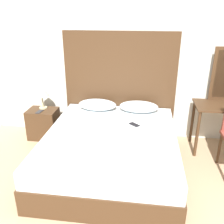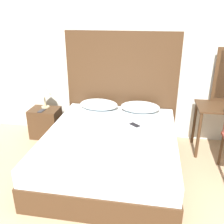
{
  "view_description": "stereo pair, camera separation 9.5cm",
  "coord_description": "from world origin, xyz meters",
  "px_view_note": "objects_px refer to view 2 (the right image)",
  "views": [
    {
      "loc": [
        0.33,
        -1.11,
        1.98
      ],
      "look_at": [
        -0.06,
        1.78,
        0.77
      ],
      "focal_mm": 40.0,
      "sensor_mm": 36.0,
      "label": 1
    },
    {
      "loc": [
        0.43,
        -1.09,
        1.98
      ],
      "look_at": [
        -0.06,
        1.78,
        0.77
      ],
      "focal_mm": 40.0,
      "sensor_mm": 36.0,
      "label": 2
    }
  ],
  "objects_px": {
    "phone_on_bed": "(135,125)",
    "phone_on_nightstand": "(42,111)",
    "bed": "(111,151)",
    "table_lamp": "(44,91)",
    "nightstand": "(46,123)"
  },
  "relations": [
    {
      "from": "bed",
      "to": "table_lamp",
      "type": "xyz_separation_m",
      "value": [
        -1.22,
        0.79,
        0.51
      ]
    },
    {
      "from": "bed",
      "to": "table_lamp",
      "type": "relative_size",
      "value": 5.22
    },
    {
      "from": "phone_on_bed",
      "to": "phone_on_nightstand",
      "type": "relative_size",
      "value": 1.01
    },
    {
      "from": "nightstand",
      "to": "phone_on_nightstand",
      "type": "bearing_deg",
      "value": -93.01
    },
    {
      "from": "bed",
      "to": "nightstand",
      "type": "height_order",
      "value": "bed"
    },
    {
      "from": "bed",
      "to": "table_lamp",
      "type": "height_order",
      "value": "table_lamp"
    },
    {
      "from": "bed",
      "to": "nightstand",
      "type": "distance_m",
      "value": 1.42
    },
    {
      "from": "bed",
      "to": "phone_on_nightstand",
      "type": "distance_m",
      "value": 1.4
    },
    {
      "from": "nightstand",
      "to": "phone_on_nightstand",
      "type": "distance_m",
      "value": 0.26
    },
    {
      "from": "phone_on_nightstand",
      "to": "bed",
      "type": "bearing_deg",
      "value": -27.41
    },
    {
      "from": "table_lamp",
      "to": "phone_on_nightstand",
      "type": "relative_size",
      "value": 2.39
    },
    {
      "from": "bed",
      "to": "phone_on_bed",
      "type": "height_order",
      "value": "phone_on_bed"
    },
    {
      "from": "nightstand",
      "to": "phone_on_nightstand",
      "type": "xyz_separation_m",
      "value": [
        -0.0,
        -0.09,
        0.25
      ]
    },
    {
      "from": "phone_on_bed",
      "to": "nightstand",
      "type": "distance_m",
      "value": 1.59
    },
    {
      "from": "nightstand",
      "to": "phone_on_nightstand",
      "type": "height_order",
      "value": "phone_on_nightstand"
    }
  ]
}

